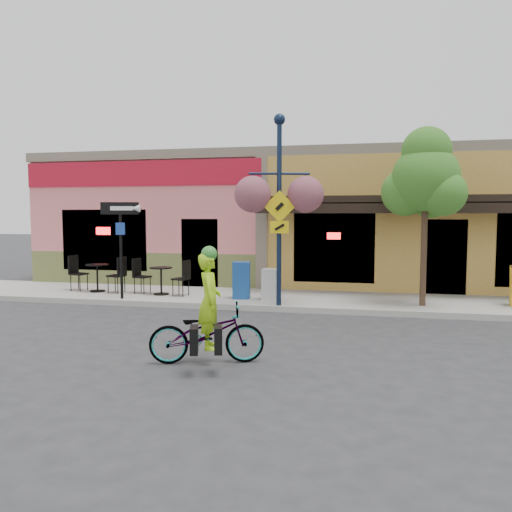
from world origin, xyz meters
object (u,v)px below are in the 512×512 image
at_px(building, 308,220).
at_px(newspaper_box_blue, 241,280).
at_px(street_tree, 425,216).
at_px(one_way_sign, 121,251).
at_px(newspaper_box_grey, 270,284).
at_px(bicycle, 207,333).
at_px(lamp_post, 279,211).
at_px(cyclist_rider, 210,316).

height_order(building, newspaper_box_blue, building).
bearing_deg(newspaper_box_blue, street_tree, -8.07).
relative_size(one_way_sign, newspaper_box_grey, 3.13).
bearing_deg(newspaper_box_blue, one_way_sign, -174.09).
xyz_separation_m(bicycle, newspaper_box_grey, (0.07, 5.36, 0.08)).
height_order(one_way_sign, street_tree, street_tree).
relative_size(lamp_post, one_way_sign, 1.82).
bearing_deg(lamp_post, newspaper_box_blue, 130.63).
height_order(cyclist_rider, lamp_post, lamp_post).
xyz_separation_m(lamp_post, one_way_sign, (-4.34, 0.12, -1.07)).
bearing_deg(one_way_sign, lamp_post, -21.37).
xyz_separation_m(cyclist_rider, newspaper_box_blue, (-0.78, 5.43, -0.13)).
relative_size(building, newspaper_box_grey, 21.78).
bearing_deg(street_tree, building, 119.89).
height_order(newspaper_box_blue, newspaper_box_grey, newspaper_box_blue).
distance_m(cyclist_rider, newspaper_box_blue, 5.49).
bearing_deg(bicycle, street_tree, -53.49).
relative_size(bicycle, one_way_sign, 0.72).
height_order(building, lamp_post, lamp_post).
relative_size(bicycle, lamp_post, 0.39).
height_order(lamp_post, newspaper_box_grey, lamp_post).
height_order(bicycle, lamp_post, lamp_post).
distance_m(cyclist_rider, lamp_post, 4.94).
bearing_deg(newspaper_box_grey, lamp_post, -62.78).
xyz_separation_m(one_way_sign, newspaper_box_blue, (3.18, 0.71, -0.81)).
height_order(bicycle, one_way_sign, one_way_sign).
distance_m(bicycle, one_way_sign, 6.20).
bearing_deg(bicycle, one_way_sign, 22.89).
distance_m(building, lamp_post, 6.86).
distance_m(lamp_post, newspaper_box_grey, 2.13).
distance_m(one_way_sign, newspaper_box_blue, 3.35).
bearing_deg(newspaper_box_blue, bicycle, -89.00).
bearing_deg(building, lamp_post, -90.07).
bearing_deg(cyclist_rider, lamp_post, -21.51).
bearing_deg(newspaper_box_grey, bicycle, -89.63).
distance_m(cyclist_rider, one_way_sign, 6.20).
bearing_deg(one_way_sign, newspaper_box_grey, -10.64).
height_order(lamp_post, newspaper_box_blue, lamp_post).
xyz_separation_m(one_way_sign, newspaper_box_grey, (3.97, 0.64, -0.89)).
bearing_deg(one_way_sign, cyclist_rider, -69.85).
bearing_deg(building, bicycle, -92.24).
distance_m(building, newspaper_box_blue, 6.34).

